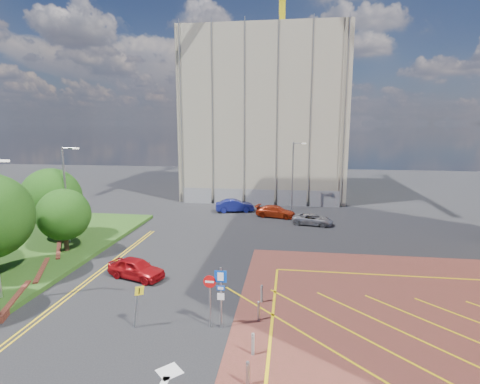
% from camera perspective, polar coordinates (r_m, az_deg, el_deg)
% --- Properties ---
extents(ground, '(140.00, 140.00, 0.00)m').
position_cam_1_polar(ground, '(19.23, -5.04, -21.32)').
color(ground, black).
rests_on(ground, ground).
extents(retaining_wall, '(6.06, 20.33, 0.40)m').
position_cam_1_polar(retaining_wall, '(25.72, -31.36, -13.83)').
color(retaining_wall, brown).
rests_on(retaining_wall, ground).
extents(tree_c, '(4.00, 4.00, 4.90)m').
position_cam_1_polar(tree_c, '(31.91, -25.27, -3.12)').
color(tree_c, '#3D2B1C').
rests_on(tree_c, grass_bed).
extents(tree_d, '(5.00, 5.00, 6.08)m').
position_cam_1_polar(tree_d, '(35.87, -26.79, -0.74)').
color(tree_d, '#3D2B1C').
rests_on(tree_d, grass_bed).
extents(lamp_left_far, '(1.53, 0.16, 8.00)m').
position_cam_1_polar(lamp_left_far, '(33.77, -24.94, 0.14)').
color(lamp_left_far, '#9EA0A8').
rests_on(lamp_left_far, grass_bed).
extents(lamp_back, '(1.53, 0.16, 8.00)m').
position_cam_1_polar(lamp_back, '(44.31, 8.12, 2.83)').
color(lamp_back, '#9EA0A8').
rests_on(lamp_back, ground).
extents(sign_cluster, '(1.17, 0.12, 3.20)m').
position_cam_1_polar(sign_cluster, '(19.09, -3.57, -14.88)').
color(sign_cluster, '#9EA0A8').
rests_on(sign_cluster, ground).
extents(warning_sign, '(0.60, 0.39, 2.25)m').
position_cam_1_polar(warning_sign, '(19.95, -15.37, -15.75)').
color(warning_sign, '#9EA0A8').
rests_on(warning_sign, ground).
extents(bollard_row, '(0.14, 11.14, 0.90)m').
position_cam_1_polar(bollard_row, '(17.27, 1.73, -23.49)').
color(bollard_row, '#9EA0A8').
rests_on(bollard_row, forecourt).
extents(construction_building, '(21.20, 19.20, 22.00)m').
position_cam_1_polar(construction_building, '(56.07, 4.00, 11.28)').
color(construction_building, '#9D9780').
rests_on(construction_building, ground).
extents(tower_crane, '(1.60, 35.00, 35.40)m').
position_cam_1_polar(tower_crane, '(57.60, 6.38, 26.19)').
color(tower_crane, gold).
rests_on(tower_crane, ground).
extents(construction_fence, '(21.60, 0.06, 2.00)m').
position_cam_1_polar(construction_fence, '(46.90, 4.25, -0.83)').
color(construction_fence, gray).
rests_on(construction_fence, ground).
extents(car_red_left, '(4.26, 2.75, 1.35)m').
position_cam_1_polar(car_red_left, '(26.14, -15.53, -11.13)').
color(car_red_left, '#A50E13').
rests_on(car_red_left, ground).
extents(car_blue_back, '(4.65, 2.57, 1.45)m').
position_cam_1_polar(car_blue_back, '(43.41, -0.81, -2.09)').
color(car_blue_back, navy).
rests_on(car_blue_back, ground).
extents(car_red_back, '(4.66, 2.69, 1.27)m').
position_cam_1_polar(car_red_back, '(41.13, 5.47, -2.97)').
color(car_red_back, '#A3270D').
rests_on(car_red_back, ground).
extents(car_silver_back, '(4.32, 2.61, 1.12)m').
position_cam_1_polar(car_silver_back, '(38.61, 10.99, -4.11)').
color(car_silver_back, '#99989F').
rests_on(car_silver_back, ground).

